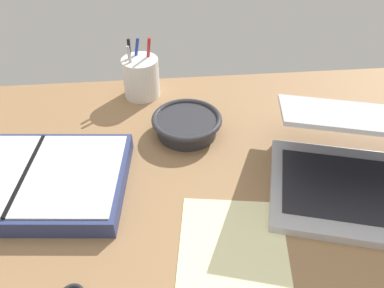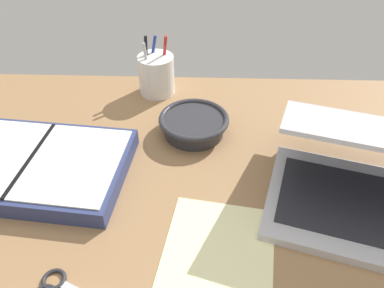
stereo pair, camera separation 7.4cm
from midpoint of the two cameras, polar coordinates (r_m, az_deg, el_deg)
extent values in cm
cube|color=#936D47|center=(71.92, -2.76, -10.81)|extent=(140.00, 100.00, 2.00)
cube|color=#B7B7BC|center=(78.69, 22.37, -7.04)|extent=(41.33, 33.70, 1.80)
cube|color=#232328|center=(78.00, 22.55, -6.52)|extent=(35.27, 25.88, 0.24)
cube|color=#B7B7BC|center=(77.04, 23.94, 3.61)|extent=(40.95, 32.41, 9.58)
cube|color=navy|center=(76.78, 23.96, 3.31)|extent=(37.51, 29.23, 8.25)
cylinder|color=#2D2D33|center=(87.18, -3.22, 2.63)|extent=(13.88, 13.88, 4.00)
torus|color=#2D2D33|center=(85.99, -3.27, 3.70)|extent=(16.33, 16.33, 1.31)
cylinder|color=white|center=(100.85, -9.89, 9.87)|extent=(9.45, 9.45, 10.47)
cylinder|color=black|center=(100.29, -11.51, 11.42)|extent=(1.18, 2.19, 14.45)
cylinder|color=#233899|center=(101.62, -10.79, 11.77)|extent=(3.40, 2.40, 13.86)
cylinder|color=#B21E1E|center=(100.66, -8.91, 12.01)|extent=(2.61, 2.95, 14.84)
cylinder|color=#B7B7BC|center=(98.28, -11.24, 10.60)|extent=(2.02, 2.16, 13.73)
cube|color=navy|center=(82.15, -26.05, -5.10)|extent=(40.25, 28.33, 3.77)
cube|color=silver|center=(77.20, -20.32, -4.27)|extent=(19.79, 24.21, 0.30)
cube|color=black|center=(80.77, -26.49, -3.99)|extent=(3.00, 22.56, 0.30)
cube|color=#F4EFB2|center=(64.35, 2.94, -18.05)|extent=(22.49, 30.30, 0.16)
camera|label=1|loc=(0.04, -92.86, -2.38)|focal=35.00mm
camera|label=2|loc=(0.04, 87.14, 2.38)|focal=35.00mm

